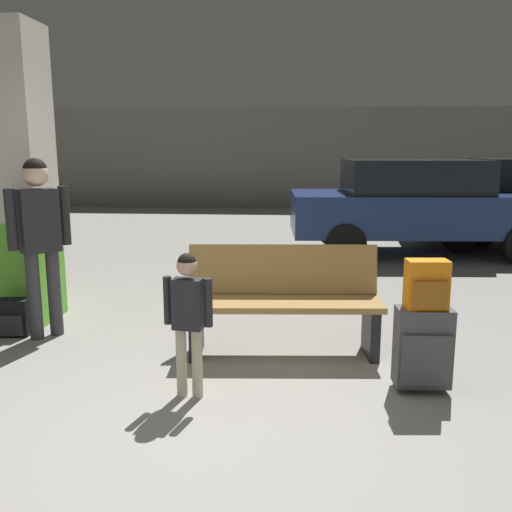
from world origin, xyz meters
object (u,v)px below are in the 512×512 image
object	(u,v)px
structural_pillar	(18,178)
backpack_dark_floor	(14,318)
child	(188,310)
suitcase	(423,348)
parked_car_near	(419,204)
backpack_bright	(427,285)
bench	(283,301)
adult	(39,229)

from	to	relation	value
structural_pillar	backpack_dark_floor	xyz separation A→B (m)	(0.12, -0.50, -1.24)
child	backpack_dark_floor	distance (m)	2.21
suitcase	backpack_dark_floor	world-z (taller)	suitcase
suitcase	parked_car_near	distance (m)	5.37
backpack_bright	structural_pillar	bearing A→B (deg)	158.36
backpack_bright	backpack_dark_floor	xyz separation A→B (m)	(-3.46, 0.92, -0.60)
backpack_bright	bench	bearing A→B (deg)	145.01
parked_car_near	backpack_bright	bearing A→B (deg)	-101.16
bench	child	xyz separation A→B (m)	(-0.62, -0.91, 0.18)
structural_pillar	bench	bearing A→B (deg)	-15.63
suitcase	backpack_dark_floor	bearing A→B (deg)	165.16
suitcase	structural_pillar	bearing A→B (deg)	158.37
backpack_dark_floor	child	bearing A→B (deg)	-31.43
child	backpack_dark_floor	world-z (taller)	child
child	backpack_bright	bearing A→B (deg)	7.48
child	backpack_dark_floor	bearing A→B (deg)	148.57
suitcase	backpack_bright	xyz separation A→B (m)	(0.00, -0.00, 0.45)
adult	parked_car_near	world-z (taller)	adult
backpack_bright	adult	xyz separation A→B (m)	(-3.15, 0.91, 0.22)
suitcase	backpack_bright	size ratio (longest dim) A/B	1.78
backpack_bright	child	size ratio (longest dim) A/B	0.34
bench	adult	bearing A→B (deg)	174.23
bench	backpack_bright	xyz separation A→B (m)	(1.00, -0.70, 0.33)
suitcase	adult	world-z (taller)	adult
bench	backpack_dark_floor	distance (m)	2.49
structural_pillar	suitcase	distance (m)	4.00
child	adult	bearing A→B (deg)	143.80
structural_pillar	bench	xyz separation A→B (m)	(2.58, -0.72, -0.96)
backpack_bright	adult	distance (m)	3.29
backpack_bright	child	bearing A→B (deg)	-172.52
structural_pillar	suitcase	size ratio (longest dim) A/B	4.69
bench	backpack_dark_floor	xyz separation A→B (m)	(-2.47, 0.22, -0.28)
parked_car_near	bench	bearing A→B (deg)	-114.04
child	parked_car_near	distance (m)	6.07
backpack_dark_floor	parked_car_near	xyz separation A→B (m)	(4.50, 4.33, 0.64)
backpack_bright	backpack_dark_floor	size ratio (longest dim) A/B	1.00
adult	structural_pillar	bearing A→B (deg)	130.10
structural_pillar	bench	world-z (taller)	structural_pillar
bench	backpack_bright	world-z (taller)	backpack_bright
structural_pillar	adult	bearing A→B (deg)	-49.90
bench	suitcase	xyz separation A→B (m)	(1.00, -0.70, -0.12)
adult	backpack_dark_floor	bearing A→B (deg)	179.41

